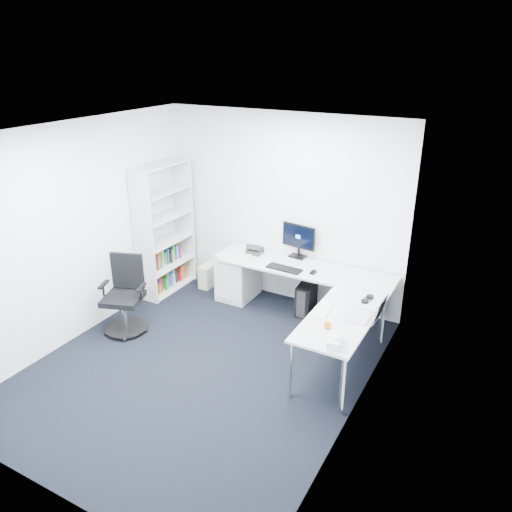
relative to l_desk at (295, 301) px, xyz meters
The scene contains 22 objects.
ground 1.55m from the l_desk, 111.45° to the right, with size 4.20×4.20×0.00m, color black.
ceiling 2.79m from the l_desk, 111.45° to the right, with size 4.20×4.20×0.00m, color white.
wall_back 1.34m from the l_desk, 128.16° to the left, with size 3.60×0.02×2.70m, color white.
wall_front 3.68m from the l_desk, 98.93° to the right, with size 3.60×0.02×2.70m, color white.
wall_left 2.91m from the l_desk, 149.22° to the right, with size 0.02×4.20×2.70m, color white.
wall_right 2.13m from the l_desk, 48.24° to the right, with size 0.02×4.20×2.70m, color white.
l_desk is the anchor object (origin of this frame).
drawer_pedestal 1.13m from the l_desk, 162.31° to the left, with size 0.47×0.59×0.72m, color #BBBDBD.
bookshelf 2.26m from the l_desk, behind, with size 0.38×0.98×1.96m, color silver, non-canonical shape.
task_chair 2.25m from the l_desk, 146.91° to the right, with size 0.57×0.57×1.02m, color black, non-canonical shape.
black_pc_tower 0.42m from the l_desk, 89.88° to the left, with size 0.20×0.45×0.44m, color black.
beige_pc_tower 1.74m from the l_desk, 165.07° to the left, with size 0.17×0.38×0.36m, color beige.
power_strip 0.86m from the l_desk, 49.59° to the left, with size 0.34×0.06×0.04m, color silver.
monitor 0.90m from the l_desk, 112.20° to the left, with size 0.52×0.17×0.50m, color black, non-canonical shape.
black_keyboard 0.46m from the l_desk, 148.78° to the left, with size 0.49×0.17×0.02m, color black.
mouse 0.45m from the l_desk, 53.24° to the left, with size 0.06×0.10×0.03m, color black.
desk_phone 1.06m from the l_desk, 152.25° to the left, with size 0.21×0.21×0.14m, color #272729, non-canonical shape.
laptop 1.29m from the l_desk, 29.69° to the right, with size 0.38×0.36×0.27m, color silver, non-canonical shape.
white_keyboard 1.00m from the l_desk, 45.24° to the right, with size 0.12×0.43×0.01m, color silver.
headphones 1.10m from the l_desk, 10.42° to the right, with size 0.13×0.21×0.05m, color black, non-canonical shape.
orange_fruit 1.36m from the l_desk, 50.64° to the right, with size 0.08×0.08×0.08m, color orange.
tissue_box 1.68m from the l_desk, 51.82° to the right, with size 0.13×0.25×0.09m, color silver.
Camera 1 is at (2.91, -4.00, 3.47)m, focal length 35.00 mm.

